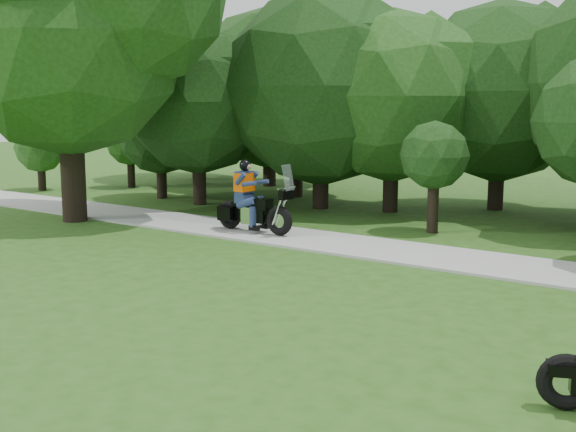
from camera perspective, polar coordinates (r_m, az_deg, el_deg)
The scene contains 4 objects.
ground at distance 9.31m, azimuth -9.02°, elevation -11.90°, with size 100.00×100.00×0.00m, color #284E16.
walkway at distance 15.73m, azimuth 12.24°, elevation -3.25°, with size 60.00×2.20×0.06m, color #A7A7A2.
big_tree_west at distance 21.32m, azimuth -16.45°, elevation 15.21°, with size 8.64×6.56×9.96m.
touring_motorcycle at distance 18.26m, azimuth -3.08°, elevation 0.83°, with size 2.39×0.68×1.83m.
Camera 1 is at (6.26, -6.06, 3.30)m, focal length 45.00 mm.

